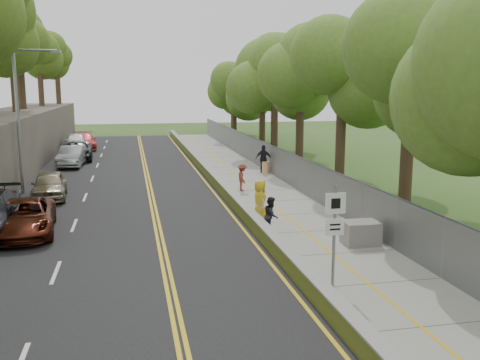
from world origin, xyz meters
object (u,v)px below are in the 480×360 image
object	(u,v)px
car_2	(24,218)
concrete_block	(361,233)
streetlight	(22,110)
painter_0	(260,201)
signpost	(335,225)
construction_barrel	(265,167)
person_far	(264,159)

from	to	relation	value
car_2	concrete_block	bearing A→B (deg)	-23.05
streetlight	car_2	size ratio (longest dim) A/B	1.60
streetlight	painter_0	bearing A→B (deg)	-39.09
concrete_block	signpost	bearing A→B (deg)	-123.88
signpost	streetlight	bearing A→B (deg)	124.08
signpost	concrete_block	world-z (taller)	signpost
streetlight	car_2	world-z (taller)	streetlight
painter_0	concrete_block	bearing A→B (deg)	-132.09
streetlight	construction_barrel	size ratio (longest dim) A/B	9.82
streetlight	construction_barrel	xyz separation A→B (m)	(14.76, 3.79, -4.18)
concrete_block	person_far	bearing A→B (deg)	88.27
signpost	construction_barrel	world-z (taller)	signpost
car_2	person_far	size ratio (longest dim) A/B	2.60
concrete_block	car_2	distance (m)	13.31
signpost	car_2	distance (m)	12.87
concrete_block	person_far	size ratio (longest dim) A/B	0.68
streetlight	concrete_block	bearing A→B (deg)	-42.77
construction_barrel	concrete_block	bearing A→B (deg)	-92.08
car_2	person_far	distance (m)	18.53
signpost	construction_barrel	bearing A→B (deg)	81.12
streetlight	concrete_block	xyz separation A→B (m)	(14.15, -13.09, -4.15)
signpost	construction_barrel	xyz separation A→B (m)	(3.25, 20.81, -1.51)
streetlight	signpost	bearing A→B (deg)	-55.92
signpost	person_far	world-z (taller)	signpost
concrete_block	person_far	world-z (taller)	person_far
signpost	painter_0	size ratio (longest dim) A/B	1.65
concrete_block	painter_0	size ratio (longest dim) A/B	0.69
signpost	construction_barrel	distance (m)	21.11
painter_0	person_far	bearing A→B (deg)	-3.33
streetlight	signpost	world-z (taller)	streetlight
streetlight	person_far	size ratio (longest dim) A/B	4.16
streetlight	signpost	size ratio (longest dim) A/B	2.58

